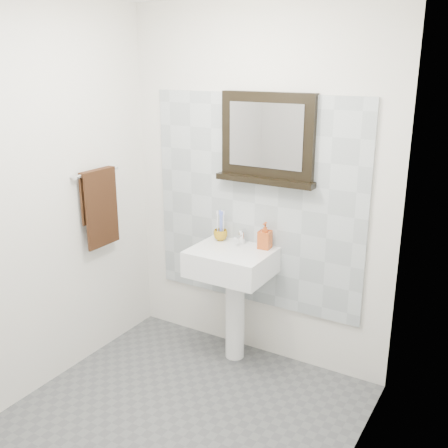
# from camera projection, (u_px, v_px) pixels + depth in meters

# --- Properties ---
(floor) EXTENTS (2.00, 2.20, 0.01)m
(floor) POSITION_uv_depth(u_px,v_px,m) (168.00, 430.00, 3.12)
(floor) COLOR #545759
(floor) RESTS_ON ground
(back_wall) EXTENTS (2.00, 0.01, 2.50)m
(back_wall) POSITION_uv_depth(u_px,v_px,m) (256.00, 189.00, 3.65)
(back_wall) COLOR silver
(back_wall) RESTS_ON ground
(left_wall) EXTENTS (0.01, 2.20, 2.50)m
(left_wall) POSITION_uv_depth(u_px,v_px,m) (31.00, 205.00, 3.23)
(left_wall) COLOR silver
(left_wall) RESTS_ON ground
(right_wall) EXTENTS (0.01, 2.20, 2.50)m
(right_wall) POSITION_uv_depth(u_px,v_px,m) (346.00, 268.00, 2.26)
(right_wall) COLOR silver
(right_wall) RESTS_ON ground
(splashback) EXTENTS (1.60, 0.02, 1.50)m
(splashback) POSITION_uv_depth(u_px,v_px,m) (255.00, 203.00, 3.67)
(splashback) COLOR #AAB4B9
(splashback) RESTS_ON back_wall
(pedestal_sink) EXTENTS (0.55, 0.44, 0.96)m
(pedestal_sink) POSITION_uv_depth(u_px,v_px,m) (232.00, 274.00, 3.66)
(pedestal_sink) COLOR white
(pedestal_sink) RESTS_ON ground
(toothbrush_cup) EXTENTS (0.10, 0.10, 0.08)m
(toothbrush_cup) POSITION_uv_depth(u_px,v_px,m) (221.00, 235.00, 3.78)
(toothbrush_cup) COLOR #AF8114
(toothbrush_cup) RESTS_ON pedestal_sink
(toothbrushes) EXTENTS (0.05, 0.04, 0.21)m
(toothbrushes) POSITION_uv_depth(u_px,v_px,m) (221.00, 224.00, 3.76)
(toothbrushes) COLOR white
(toothbrushes) RESTS_ON toothbrush_cup
(soap_dispenser) EXTENTS (0.09, 0.09, 0.19)m
(soap_dispenser) POSITION_uv_depth(u_px,v_px,m) (265.00, 235.00, 3.60)
(soap_dispenser) COLOR #B12B14
(soap_dispenser) RESTS_ON pedestal_sink
(framed_mirror) EXTENTS (0.71, 0.11, 0.60)m
(framed_mirror) POSITION_uv_depth(u_px,v_px,m) (267.00, 140.00, 3.47)
(framed_mirror) COLOR black
(framed_mirror) RESTS_ON back_wall
(towel_bar) EXTENTS (0.07, 0.40, 0.03)m
(towel_bar) POSITION_uv_depth(u_px,v_px,m) (97.00, 172.00, 3.61)
(towel_bar) COLOR silver
(towel_bar) RESTS_ON left_wall
(hand_towel) EXTENTS (0.06, 0.30, 0.55)m
(hand_towel) POSITION_uv_depth(u_px,v_px,m) (100.00, 202.00, 3.67)
(hand_towel) COLOR black
(hand_towel) RESTS_ON towel_bar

